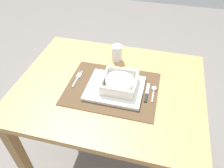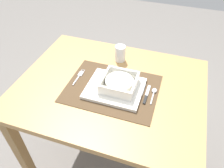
% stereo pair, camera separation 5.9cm
% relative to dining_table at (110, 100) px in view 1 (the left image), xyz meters
% --- Properties ---
extents(ground_plane, '(6.00, 6.00, 0.00)m').
position_rel_dining_table_xyz_m(ground_plane, '(0.00, 0.00, -0.64)').
color(ground_plane, slate).
extents(dining_table, '(0.93, 0.73, 0.75)m').
position_rel_dining_table_xyz_m(dining_table, '(0.00, 0.00, 0.00)').
color(dining_table, '#B2844C').
rests_on(dining_table, ground).
extents(placemat, '(0.45, 0.34, 0.00)m').
position_rel_dining_table_xyz_m(placemat, '(0.02, -0.02, 0.12)').
color(placemat, '#4C3823').
rests_on(placemat, dining_table).
extents(serving_plate, '(0.27, 0.22, 0.02)m').
position_rel_dining_table_xyz_m(serving_plate, '(0.03, -0.03, 0.12)').
color(serving_plate, white).
rests_on(serving_plate, placemat).
extents(porridge_bowl, '(0.16, 0.16, 0.05)m').
position_rel_dining_table_xyz_m(porridge_bowl, '(0.05, -0.02, 0.15)').
color(porridge_bowl, white).
rests_on(porridge_bowl, serving_plate).
extents(fork, '(0.02, 0.13, 0.00)m').
position_rel_dining_table_xyz_m(fork, '(-0.17, 0.01, 0.12)').
color(fork, silver).
rests_on(fork, placemat).
extents(spoon, '(0.02, 0.11, 0.01)m').
position_rel_dining_table_xyz_m(spoon, '(0.22, 0.01, 0.12)').
color(spoon, silver).
rests_on(spoon, placemat).
extents(butter_knife, '(0.01, 0.13, 0.01)m').
position_rel_dining_table_xyz_m(butter_knife, '(0.19, -0.02, 0.12)').
color(butter_knife, black).
rests_on(butter_knife, placemat).
extents(bread_knife, '(0.01, 0.14, 0.01)m').
position_rel_dining_table_xyz_m(bread_knife, '(0.17, -0.02, 0.12)').
color(bread_knife, '#59331E').
rests_on(bread_knife, placemat).
extents(drinking_glass, '(0.06, 0.06, 0.09)m').
position_rel_dining_table_xyz_m(drinking_glass, '(-0.01, 0.22, 0.15)').
color(drinking_glass, white).
rests_on(drinking_glass, dining_table).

